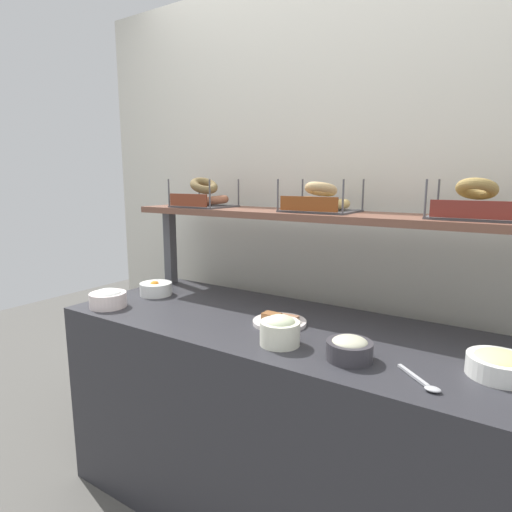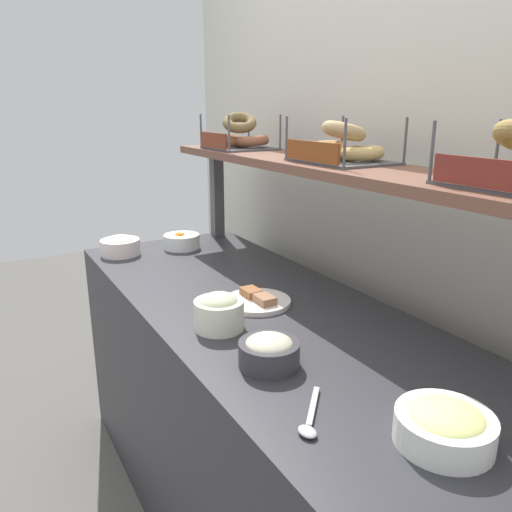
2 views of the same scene
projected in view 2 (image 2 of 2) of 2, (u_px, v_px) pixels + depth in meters
back_wall at (399, 182)px, 1.74m from camera, size 3.09×0.06×2.40m
deli_counter at (262, 423)px, 1.70m from camera, size 1.89×0.70×0.85m
shelf_riser_left at (217, 194)px, 2.38m from camera, size 0.05×0.05×0.40m
upper_shelf at (336, 168)px, 1.59m from camera, size 1.85×0.32×0.03m
bowl_egg_salad at (444, 426)px, 0.92m from camera, size 0.18×0.18×0.08m
bowl_fruit_salad at (181, 241)px, 2.21m from camera, size 0.16×0.16×0.07m
bowl_tuna_salad at (269, 351)px, 1.20m from camera, size 0.15×0.15×0.08m
bowl_scallion_spread at (219, 311)px, 1.40m from camera, size 0.14×0.14×0.11m
bowl_cream_cheese at (120, 245)px, 2.11m from camera, size 0.16×0.16×0.08m
serving_plate_white at (257, 301)px, 1.59m from camera, size 0.21×0.21×0.04m
serving_spoon_near_plate at (310, 420)px, 0.99m from camera, size 0.14×0.13×0.01m
bagel_basket_cinnamon_raisin at (239, 137)px, 2.07m from camera, size 0.27×0.25×0.15m
bagel_basket_sesame at (342, 148)px, 1.57m from camera, size 0.30×0.25×0.14m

